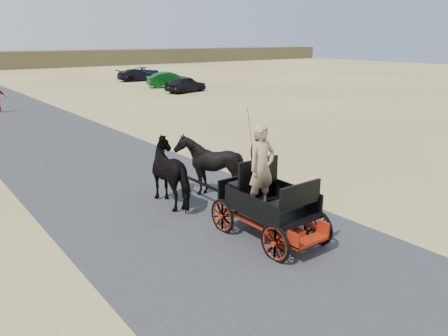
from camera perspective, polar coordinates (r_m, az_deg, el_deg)
ground at (r=10.28m, az=-2.94°, el=-7.47°), size 140.00×140.00×0.00m
road at (r=10.28m, az=-2.94°, el=-7.44°), size 6.00×140.00×0.01m
carriage at (r=9.60m, az=5.84°, el=-6.99°), size 1.30×2.40×0.72m
horse_left at (r=11.38m, az=-6.48°, el=-0.58°), size 0.91×2.01×1.70m
horse_right at (r=11.95m, az=-1.97°, el=0.37°), size 1.37×1.54×1.70m
driver_man at (r=9.08m, az=4.93°, el=0.10°), size 0.66×0.43×1.80m
passenger_woman at (r=9.82m, az=4.93°, el=0.70°), size 0.77×0.60×1.58m
car_a at (r=35.82m, az=-5.00°, el=10.84°), size 3.99×2.40×1.27m
car_b at (r=39.68m, az=-7.03°, el=11.38°), size 4.29×2.53×1.34m
car_c at (r=46.11m, az=-11.19°, el=11.83°), size 4.29×2.01×1.21m
car_d at (r=50.29m, az=-10.40°, el=12.20°), size 4.54×3.61×1.15m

